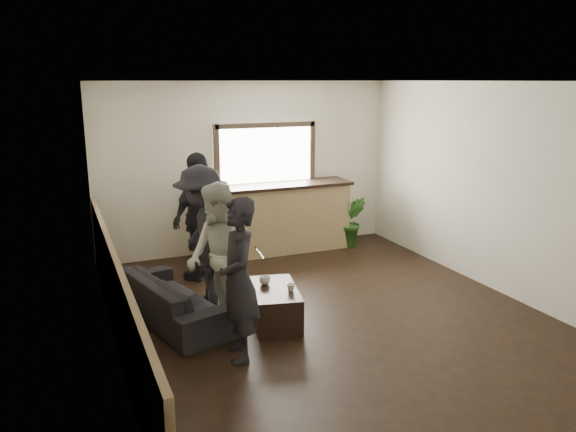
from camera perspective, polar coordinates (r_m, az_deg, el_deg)
name	(u,v)px	position (r m, az deg, el deg)	size (l,w,h in m)	color
ground	(327,314)	(7.05, 4.00, -9.88)	(5.00, 6.00, 0.01)	black
room_shell	(271,203)	(6.31, -1.77, 1.36)	(5.01, 6.01, 2.80)	silver
bar_counter	(271,214)	(9.31, -1.69, 0.18)	(2.70, 0.68, 2.13)	#A08556
sofa	(173,298)	(6.90, -11.57, -8.20)	(1.88, 0.74, 0.55)	black
coffee_table	(275,305)	(6.76, -1.36, -9.00)	(0.52, 0.94, 0.42)	black
cup_a	(265,280)	(6.79, -2.37, -6.54)	(0.13, 0.13, 0.10)	silver
cup_b	(291,288)	(6.57, 0.29, -7.29)	(0.09, 0.09, 0.09)	silver
potted_plant	(351,221)	(9.74, 6.47, -0.53)	(0.48, 0.39, 0.88)	#2D6623
person_a	(239,280)	(5.72, -5.05, -6.47)	(0.51, 0.67, 1.70)	black
person_b	(218,258)	(6.39, -7.08, -4.27)	(0.75, 0.91, 1.71)	beige
person_c	(202,238)	(7.05, -8.69, -2.18)	(0.72, 1.20, 1.81)	black
person_d	(201,216)	(8.08, -8.86, -0.05)	(1.14, 0.99, 1.84)	black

